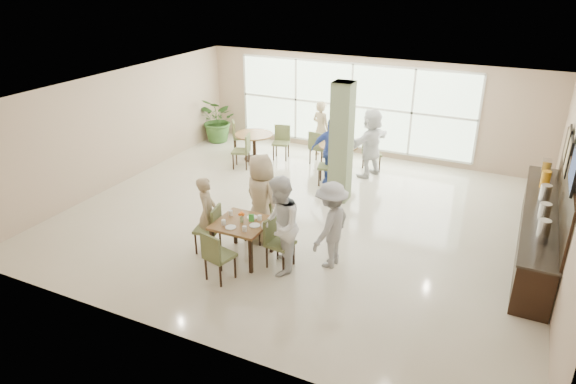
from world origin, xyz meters
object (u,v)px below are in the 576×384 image
at_px(round_table_right, 338,151).
at_px(potted_plant, 219,120).
at_px(teen_left, 207,213).
at_px(adult_standing, 321,129).
at_px(main_table, 242,227).
at_px(round_table_left, 254,140).
at_px(teen_right, 280,226).
at_px(adult_a, 331,151).
at_px(adult_b, 371,143).
at_px(teen_standing, 331,225).
at_px(teen_far, 261,198).
at_px(buffet_counter, 539,227).

xyz_separation_m(round_table_right, potted_plant, (-4.25, 0.78, 0.13)).
distance_m(teen_left, adult_standing, 5.85).
xyz_separation_m(main_table, potted_plant, (-4.18, 5.74, 0.04)).
height_order(round_table_left, teen_right, teen_right).
distance_m(teen_right, adult_a, 4.27).
bearing_deg(adult_b, round_table_left, -65.32).
bearing_deg(teen_left, round_table_left, -4.78).
xyz_separation_m(main_table, teen_standing, (1.58, 0.47, 0.17)).
bearing_deg(adult_b, main_table, 10.77).
bearing_deg(teen_left, teen_far, -69.47).
bearing_deg(teen_right, adult_a, 166.77).
height_order(teen_standing, adult_standing, teen_standing).
distance_m(teen_far, adult_b, 4.35).
bearing_deg(teen_standing, adult_standing, -149.04).
height_order(teen_left, teen_far, teen_far).
height_order(main_table, teen_standing, teen_standing).
relative_size(teen_left, teen_far, 0.82).
relative_size(round_table_right, potted_plant, 0.76).
height_order(buffet_counter, potted_plant, buffet_counter).
bearing_deg(adult_standing, teen_standing, 132.85).
height_order(potted_plant, teen_standing, teen_standing).
xyz_separation_m(teen_right, adult_b, (0.07, 5.16, -0.02)).
bearing_deg(adult_a, main_table, -103.67).
xyz_separation_m(main_table, teen_right, (0.84, -0.11, 0.26)).
relative_size(teen_standing, adult_standing, 1.01).
relative_size(round_table_left, potted_plant, 0.78).
height_order(buffet_counter, teen_right, buffet_counter).
bearing_deg(round_table_right, teen_standing, -71.26).
distance_m(teen_left, teen_right, 1.64).
bearing_deg(main_table, buffet_counter, 27.46).
bearing_deg(round_table_left, adult_standing, 33.41).
height_order(teen_right, adult_standing, teen_right).
height_order(round_table_right, buffet_counter, buffet_counter).
distance_m(teen_far, adult_standing, 5.16).
bearing_deg(adult_a, round_table_left, 153.10).
distance_m(potted_plant, adult_a, 4.66).
relative_size(buffet_counter, teen_left, 3.16).
distance_m(round_table_left, adult_standing, 1.94).
distance_m(main_table, teen_right, 0.88).
xyz_separation_m(buffet_counter, adult_b, (-4.11, 2.44, 0.35)).
distance_m(round_table_right, teen_far, 4.18).
bearing_deg(buffet_counter, adult_b, 149.29).
bearing_deg(main_table, potted_plant, 126.07).
distance_m(teen_far, teen_standing, 1.63).
xyz_separation_m(potted_plant, teen_left, (3.40, -5.70, 0.05)).
relative_size(teen_left, teen_right, 0.81).
bearing_deg(teen_left, main_table, -116.76).
height_order(adult_b, adult_standing, adult_b).
distance_m(teen_standing, adult_a, 3.90).
relative_size(main_table, adult_standing, 0.59).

